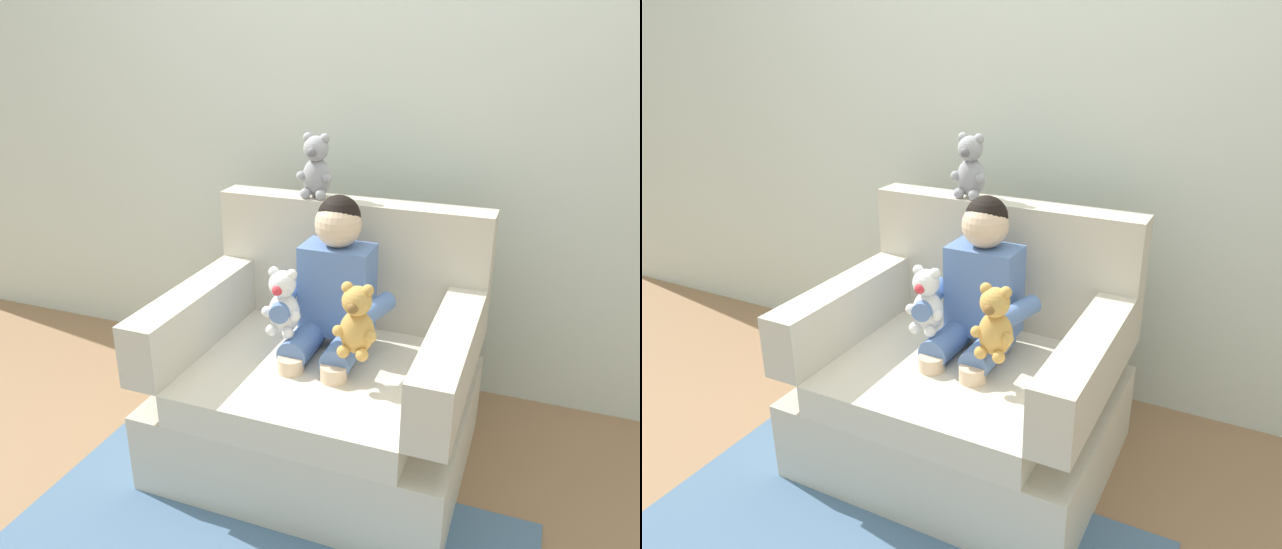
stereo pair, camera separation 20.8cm
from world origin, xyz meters
The scene contains 7 objects.
ground_plane centered at (0.00, 0.00, 0.00)m, with size 8.00×8.00×0.00m, color #936D4C.
back_wall centered at (0.00, 0.75, 1.30)m, with size 6.00×0.10×2.60m, color silver.
armchair centered at (0.00, 0.04, 0.31)m, with size 1.10×0.87×0.94m.
seated_child centered at (0.02, 0.07, 0.65)m, with size 0.45×0.39×0.82m.
plush_white centered at (-0.11, -0.06, 0.66)m, with size 0.15×0.12×0.25m.
plush_honey centered at (0.18, -0.11, 0.66)m, with size 0.15×0.12×0.26m.
plush_grey_on_backrest centered at (-0.15, 0.36, 1.06)m, with size 0.15×0.12×0.25m.
Camera 1 is at (0.71, -1.86, 1.56)m, focal length 34.56 mm.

